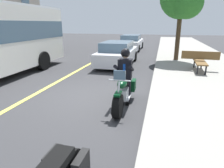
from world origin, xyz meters
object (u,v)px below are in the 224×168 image
at_px(rider_main, 125,72).
at_px(car_dark, 118,53).
at_px(car_silver, 131,42).
at_px(bench_sidewalk, 200,59).
at_px(motorcycle_main, 124,92).

relative_size(rider_main, car_dark, 0.38).
relative_size(car_silver, car_dark, 1.00).
height_order(car_dark, bench_sidewalk, car_dark).
height_order(motorcycle_main, bench_sidewalk, motorcycle_main).
bearing_deg(car_dark, motorcycle_main, 14.11).
relative_size(rider_main, car_silver, 0.38).
xyz_separation_m(motorcycle_main, bench_sidewalk, (-4.97, 2.93, 0.26)).
height_order(motorcycle_main, car_silver, car_silver).
distance_m(motorcycle_main, bench_sidewalk, 5.78).
distance_m(car_dark, bench_sidewalk, 4.61).
distance_m(car_silver, car_dark, 7.27).
distance_m(motorcycle_main, car_silver, 13.50).
bearing_deg(motorcycle_main, rider_main, -178.60).
relative_size(car_dark, bench_sidewalk, 2.53).
bearing_deg(motorcycle_main, car_dark, -165.89).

